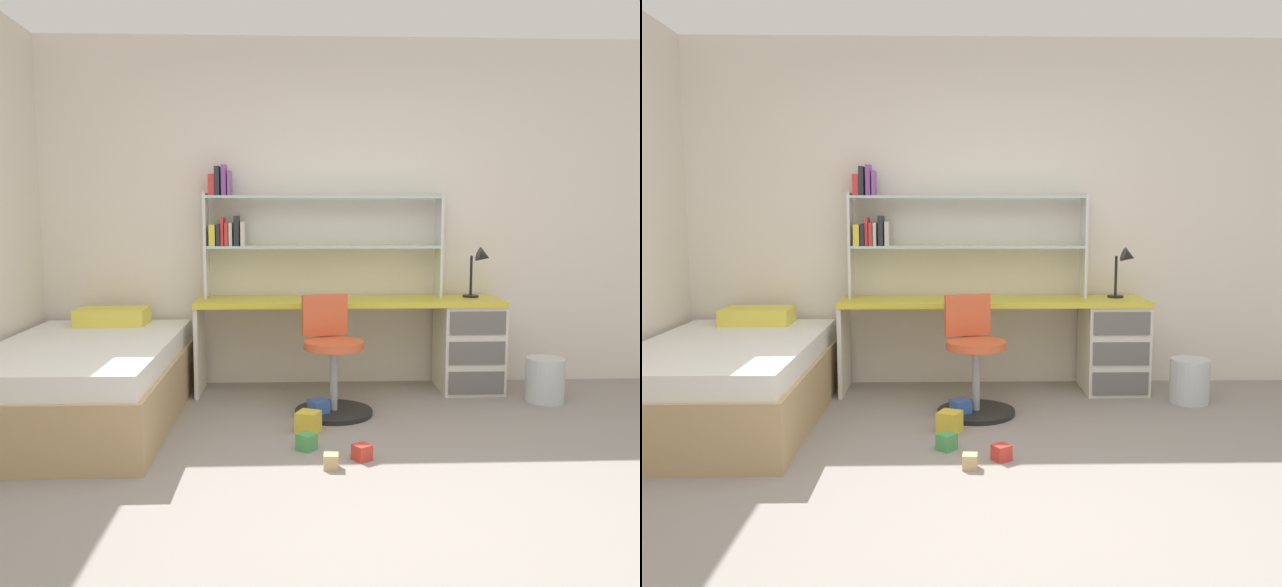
% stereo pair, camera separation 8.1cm
% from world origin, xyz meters
% --- Properties ---
extents(ground_plane, '(5.63, 5.75, 0.02)m').
position_xyz_m(ground_plane, '(0.00, 0.00, -0.01)').
color(ground_plane, gray).
extents(room_shell, '(5.63, 5.75, 2.66)m').
position_xyz_m(room_shell, '(-1.19, 1.19, 1.33)').
color(room_shell, silver).
rests_on(room_shell, ground_plane).
extents(desk, '(2.26, 0.51, 0.70)m').
position_xyz_m(desk, '(0.64, 2.10, 0.41)').
color(desk, gold).
rests_on(desk, ground_plane).
extents(bookshelf_hutch, '(1.79, 0.22, 0.99)m').
position_xyz_m(bookshelf_hutch, '(-0.40, 2.24, 1.25)').
color(bookshelf_hutch, silver).
rests_on(bookshelf_hutch, desk).
extents(desk_lamp, '(0.20, 0.17, 0.38)m').
position_xyz_m(desk_lamp, '(1.02, 2.13, 0.95)').
color(desk_lamp, black).
rests_on(desk_lamp, desk).
extents(swivel_chair, '(0.52, 0.52, 0.78)m').
position_xyz_m(swivel_chair, '(-0.13, 1.53, 0.31)').
color(swivel_chair, black).
rests_on(swivel_chair, ground_plane).
extents(bed_platform, '(1.14, 1.91, 0.64)m').
position_xyz_m(bed_platform, '(-1.72, 1.41, 0.26)').
color(bed_platform, tan).
rests_on(bed_platform, ground_plane).
extents(waste_bin, '(0.27, 0.27, 0.31)m').
position_xyz_m(waste_bin, '(1.40, 1.75, 0.16)').
color(waste_bin, silver).
rests_on(waste_bin, ground_plane).
extents(toy_block_natural_0, '(0.08, 0.08, 0.08)m').
position_xyz_m(toy_block_natural_0, '(-0.20, 0.53, 0.04)').
color(toy_block_natural_0, tan).
rests_on(toy_block_natural_0, ground_plane).
extents(toy_block_green_1, '(0.13, 0.13, 0.09)m').
position_xyz_m(toy_block_green_1, '(-0.32, 0.82, 0.05)').
color(toy_block_green_1, '#479E51').
rests_on(toy_block_green_1, ground_plane).
extents(toy_block_blue_2, '(0.15, 0.15, 0.11)m').
position_xyz_m(toy_block_blue_2, '(-0.23, 1.44, 0.06)').
color(toy_block_blue_2, '#3860B7').
rests_on(toy_block_blue_2, ground_plane).
extents(toy_block_red_3, '(0.12, 0.12, 0.09)m').
position_xyz_m(toy_block_red_3, '(-0.03, 0.65, 0.04)').
color(toy_block_red_3, red).
rests_on(toy_block_red_3, ground_plane).
extents(toy_block_yellow_4, '(0.17, 0.17, 0.13)m').
position_xyz_m(toy_block_yellow_4, '(-0.30, 1.13, 0.06)').
color(toy_block_yellow_4, gold).
rests_on(toy_block_yellow_4, ground_plane).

